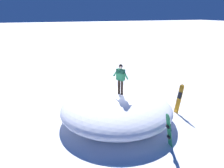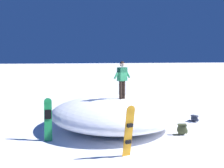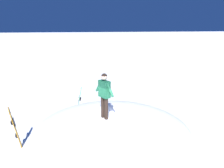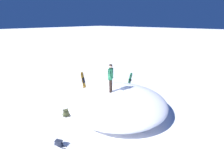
% 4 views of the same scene
% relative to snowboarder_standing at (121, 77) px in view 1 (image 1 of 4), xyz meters
% --- Properties ---
extents(ground, '(240.00, 240.00, 0.00)m').
position_rel_snowboarder_standing_xyz_m(ground, '(0.31, -0.29, -2.32)').
color(ground, white).
extents(snow_mound, '(6.89, 6.74, 1.33)m').
position_rel_snowboarder_standing_xyz_m(snow_mound, '(0.31, 0.25, -1.65)').
color(snow_mound, white).
rests_on(snow_mound, ground).
extents(snowboarder_standing, '(0.58, 0.91, 1.65)m').
position_rel_snowboarder_standing_xyz_m(snowboarder_standing, '(0.00, 0.00, 0.00)').
color(snowboarder_standing, black).
rests_on(snowboarder_standing, snow_mound).
extents(snowboard_primary_upright, '(0.37, 0.35, 1.70)m').
position_rel_snowboarder_standing_xyz_m(snowboard_primary_upright, '(-3.34, 0.75, -1.44)').
color(snowboard_primary_upright, orange).
rests_on(snowboard_primary_upright, ground).
extents(snowboard_secondary_upright, '(0.35, 0.31, 1.61)m').
position_rel_snowboarder_standing_xyz_m(snowboard_secondary_upright, '(-0.89, 3.20, -1.48)').
color(snowboard_secondary_upright, '#1E8C47').
rests_on(snowboard_secondary_upright, ground).
extents(backpack_near, '(0.38, 0.64, 0.46)m').
position_rel_snowboarder_standing_xyz_m(backpack_near, '(-1.56, -2.10, -2.08)').
color(backpack_near, '#383D23').
rests_on(backpack_near, ground).
extents(backpack_far, '(0.59, 0.39, 0.32)m').
position_rel_snowboarder_standing_xyz_m(backpack_far, '(0.27, -3.79, -2.15)').
color(backpack_far, '#1E2333').
rests_on(backpack_far, ground).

